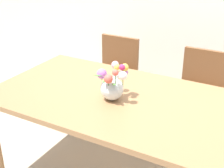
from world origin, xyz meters
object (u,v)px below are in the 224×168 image
object	(u,v)px
flower_vase	(113,84)
dining_table	(112,105)
chair_left	(115,74)
chair_right	(200,92)

from	to	relation	value
flower_vase	dining_table	bearing A→B (deg)	123.05
chair_left	chair_right	distance (m)	0.90
chair_left	flower_vase	bearing A→B (deg)	117.61
dining_table	flower_vase	world-z (taller)	flower_vase
chair_right	flower_vase	distance (m)	1.08
chair_left	chair_right	world-z (taller)	same
chair_right	flower_vase	bearing A→B (deg)	65.82
chair_right	flower_vase	size ratio (longest dim) A/B	3.38
chair_left	chair_right	size ratio (longest dim) A/B	1.00
chair_left	chair_right	xyz separation A→B (m)	(0.90, 0.00, 0.00)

